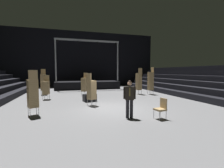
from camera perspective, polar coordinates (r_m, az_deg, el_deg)
name	(u,v)px	position (r m, az deg, el deg)	size (l,w,h in m)	color
ground_plane	(112,109)	(9.48, 0.13, -8.92)	(22.00, 30.00, 0.10)	slate
arena_end_wall	(84,59)	(24.06, -10.18, 8.81)	(22.00, 0.30, 8.00)	black
bleacher_bank_right	(213,82)	(15.06, 32.71, 0.73)	(4.50, 24.00, 2.70)	black
stage_riser	(87,84)	(20.20, -8.86, -0.04)	(7.80, 2.81, 5.87)	black
man_with_tie	(130,97)	(7.30, 6.34, -4.65)	(0.56, 0.35, 1.75)	black
chair_stack_front_left	(84,84)	(14.22, -9.89, -0.12)	(0.62, 0.62, 2.05)	#B2B5BA
chair_stack_front_right	(139,81)	(15.28, 9.62, 0.99)	(0.53, 0.53, 2.48)	#B2B5BA
chair_stack_mid_left	(151,81)	(15.36, 13.73, 1.10)	(0.47, 0.47, 2.56)	#B2B5BA
chair_stack_mid_right	(43,82)	(16.02, -23.52, 0.69)	(0.45, 0.45, 2.39)	#B2B5BA
chair_stack_mid_centre	(92,89)	(10.03, -7.39, -1.98)	(0.60, 0.60, 2.05)	#B2B5BA
chair_stack_rear_left	(46,87)	(13.18, -22.68, -1.12)	(0.53, 0.53, 1.88)	#B2B5BA
chair_stack_rear_right	(33,93)	(8.59, -26.64, -2.93)	(0.58, 0.58, 2.22)	#B2B5BA
equipment_road_case	(90,98)	(11.59, -8.04, -4.94)	(0.90, 0.60, 0.52)	black
loose_chair_near_man	(161,107)	(7.57, 17.32, -8.02)	(0.50, 0.50, 0.95)	#B2B5BA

